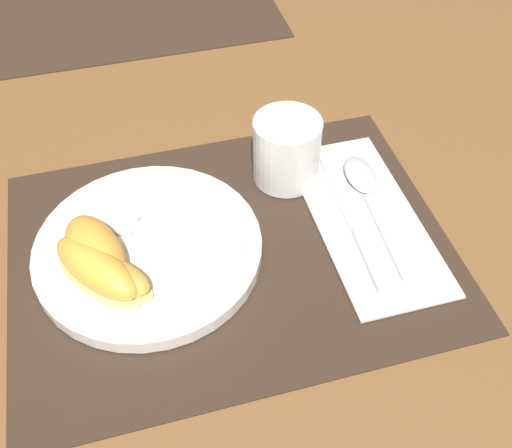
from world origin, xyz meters
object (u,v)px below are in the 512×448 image
knife (354,218)px  citrus_wedge_1 (97,270)px  spoon (367,190)px  fork (143,228)px  citrus_wedge_0 (95,252)px  plate (149,249)px  citrus_wedge_2 (107,276)px  juice_glass (286,153)px

knife → citrus_wedge_1: bearing=-175.4°
spoon → fork: bearing=-179.6°
citrus_wedge_0 → fork: bearing=33.4°
spoon → knife: bearing=-130.7°
knife → citrus_wedge_0: bearing=179.9°
spoon → fork: size_ratio=1.05×
knife → citrus_wedge_1: citrus_wedge_1 is taller
fork → citrus_wedge_1: citrus_wedge_1 is taller
plate → citrus_wedge_1: (-0.05, -0.03, 0.03)m
spoon → plate: bearing=-175.1°
citrus_wedge_1 → spoon: bearing=10.5°
citrus_wedge_2 → plate: bearing=43.8°
knife → citrus_wedge_1: (-0.27, -0.02, 0.03)m
knife → citrus_wedge_0: citrus_wedge_0 is taller
citrus_wedge_0 → citrus_wedge_1: same height
citrus_wedge_0 → citrus_wedge_2: 0.03m
knife → juice_glass: bearing=119.4°
knife → fork: bearing=171.7°
fork → citrus_wedge_0: size_ratio=1.57×
fork → citrus_wedge_2: (-0.04, -0.06, 0.01)m
juice_glass → citrus_wedge_1: 0.25m
knife → fork: (-0.22, 0.03, 0.01)m
juice_glass → citrus_wedge_0: 0.24m
knife → spoon: spoon is taller
spoon → fork: 0.25m
plate → spoon: bearing=4.9°
juice_glass → citrus_wedge_2: bearing=-151.3°
plate → juice_glass: (0.17, 0.08, 0.03)m
plate → citrus_wedge_0: bearing=-166.6°
fork → citrus_wedge_2: citrus_wedge_2 is taller
fork → juice_glass: bearing=18.0°
plate → citrus_wedge_1: citrus_wedge_1 is taller
juice_glass → knife: 0.10m
citrus_wedge_0 → citrus_wedge_2: citrus_wedge_0 is taller
citrus_wedge_0 → juice_glass: bearing=21.7°
plate → juice_glass: size_ratio=2.98×
plate → citrus_wedge_2: citrus_wedge_2 is taller
juice_glass → citrus_wedge_0: (-0.22, -0.09, -0.00)m
citrus_wedge_1 → fork: bearing=48.0°
juice_glass → citrus_wedge_1: juice_glass is taller
juice_glass → plate: bearing=-156.0°
citrus_wedge_1 → citrus_wedge_2: citrus_wedge_1 is taller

